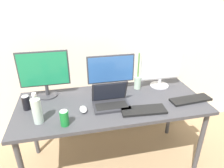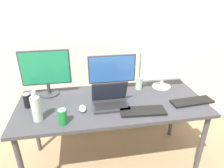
% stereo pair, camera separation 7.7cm
% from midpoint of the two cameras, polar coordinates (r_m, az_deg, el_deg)
% --- Properties ---
extents(ground_plane, '(16.00, 16.00, 0.00)m').
position_cam_midpoint_polar(ground_plane, '(2.31, 1.03, -21.04)').
color(ground_plane, '#9E7F5B').
extents(wall_back, '(7.00, 0.08, 2.60)m').
position_cam_midpoint_polar(wall_back, '(2.19, -1.64, 15.77)').
color(wall_back, silver).
rests_on(wall_back, ground).
extents(work_desk, '(1.70, 0.72, 0.74)m').
position_cam_midpoint_polar(work_desk, '(1.87, 1.20, -6.73)').
color(work_desk, '#424247').
rests_on(work_desk, ground).
extents(monitor_left, '(0.45, 0.19, 0.44)m').
position_cam_midpoint_polar(monitor_left, '(1.94, -17.27, 3.55)').
color(monitor_left, '#38383D').
rests_on(monitor_left, work_desk).
extents(monitor_center, '(0.46, 0.21, 0.37)m').
position_cam_midpoint_polar(monitor_center, '(1.95, 1.16, 3.37)').
color(monitor_center, '#38383D').
rests_on(monitor_center, work_desk).
extents(monitor_right, '(0.44, 0.19, 0.35)m').
position_cam_midpoint_polar(monitor_right, '(2.10, 15.44, 3.68)').
color(monitor_right, silver).
rests_on(monitor_right, work_desk).
extents(laptop_silver, '(0.31, 0.21, 0.22)m').
position_cam_midpoint_polar(laptop_silver, '(1.76, 0.78, -4.66)').
color(laptop_silver, '#2D2D33').
rests_on(laptop_silver, work_desk).
extents(keyboard_main, '(0.39, 0.17, 0.02)m').
position_cam_midpoint_polar(keyboard_main, '(1.71, 10.10, -7.64)').
color(keyboard_main, black).
rests_on(keyboard_main, work_desk).
extents(keyboard_aux, '(0.40, 0.15, 0.02)m').
position_cam_midpoint_polar(keyboard_aux, '(1.97, 22.95, -4.65)').
color(keyboard_aux, black).
rests_on(keyboard_aux, work_desk).
extents(mouse_by_keyboard, '(0.07, 0.11, 0.04)m').
position_cam_midpoint_polar(mouse_by_keyboard, '(1.72, -7.11, -6.98)').
color(mouse_by_keyboard, silver).
rests_on(mouse_by_keyboard, work_desk).
extents(water_bottle, '(0.07, 0.07, 0.25)m').
position_cam_midpoint_polar(water_bottle, '(1.63, -19.60, -6.32)').
color(water_bottle, silver).
rests_on(water_bottle, work_desk).
extents(soda_can_near_keyboard, '(0.07, 0.07, 0.13)m').
position_cam_midpoint_polar(soda_can_near_keyboard, '(1.56, -12.52, -9.14)').
color(soda_can_near_keyboard, '#197F33').
rests_on(soda_can_near_keyboard, work_desk).
extents(soda_can_by_laptop, '(0.07, 0.07, 0.13)m').
position_cam_midpoint_polar(soda_can_by_laptop, '(1.86, -21.96, -4.42)').
color(soda_can_by_laptop, black).
rests_on(soda_can_by_laptop, work_desk).
extents(bamboo_vase, '(0.07, 0.07, 0.38)m').
position_cam_midpoint_polar(bamboo_vase, '(2.05, 8.80, 0.58)').
color(bamboo_vase, '#B2D1B7').
rests_on(bamboo_vase, work_desk).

